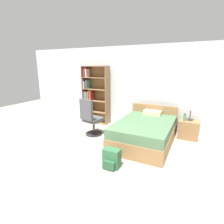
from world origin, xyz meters
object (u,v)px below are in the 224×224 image
object	(u,v)px
bookshelf	(93,97)
bed	(145,131)
nightstand	(189,129)
backpack_green	(112,159)
water_bottle	(185,117)
table_lamp	(191,107)
office_chair	(91,119)

from	to	relation	value
bookshelf	bed	distance (m)	2.46
nightstand	backpack_green	xyz separation A→B (m)	(-1.27, -2.29, -0.07)
bookshelf	water_bottle	size ratio (longest dim) A/B	9.30
nightstand	table_lamp	size ratio (longest dim) A/B	1.06
bookshelf	office_chair	bearing A→B (deg)	-59.68
bed	nightstand	bearing A→B (deg)	39.52
office_chair	backpack_green	distance (m)	1.81
bookshelf	water_bottle	bearing A→B (deg)	-3.41
bed	office_chair	distance (m)	1.57
bookshelf	water_bottle	world-z (taller)	bookshelf
office_chair	backpack_green	world-z (taller)	office_chair
water_bottle	bookshelf	bearing A→B (deg)	176.59
nightstand	backpack_green	bearing A→B (deg)	-119.03
bed	table_lamp	size ratio (longest dim) A/B	3.95
bookshelf	office_chair	size ratio (longest dim) A/B	1.80
office_chair	bed	bearing A→B (deg)	8.36
backpack_green	water_bottle	bearing A→B (deg)	62.33
bookshelf	table_lamp	size ratio (longest dim) A/B	3.92
table_lamp	water_bottle	distance (m)	0.34
bed	office_chair	xyz separation A→B (m)	(-1.54, -0.23, 0.20)
table_lamp	backpack_green	bearing A→B (deg)	-118.60
bookshelf	office_chair	xyz separation A→B (m)	(0.66, -1.13, -0.42)
water_bottle	backpack_green	xyz separation A→B (m)	(-1.14, -2.18, -0.43)
nightstand	backpack_green	size ratio (longest dim) A/B	1.37
office_chair	nightstand	size ratio (longest dim) A/B	2.05
nightstand	bed	bearing A→B (deg)	-140.48
table_lamp	bed	bearing A→B (deg)	-139.22
table_lamp	bookshelf	bearing A→B (deg)	179.29
bookshelf	nightstand	size ratio (longest dim) A/B	3.70
bookshelf	water_bottle	distance (m)	3.11
nightstand	table_lamp	world-z (taller)	table_lamp
water_bottle	office_chair	bearing A→B (deg)	-158.62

